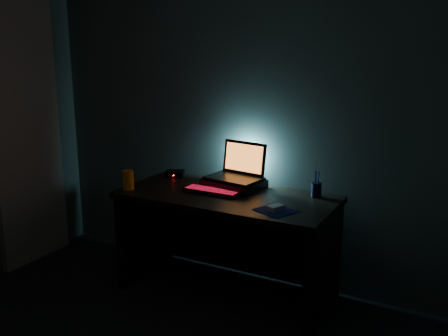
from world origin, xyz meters
name	(u,v)px	position (x,y,z in m)	size (l,w,h in m)	color
room	(32,178)	(0.00, 0.00, 1.25)	(3.50, 4.00, 2.50)	black
desk	(230,227)	(0.00, 1.67, 0.49)	(1.50, 0.70, 0.75)	black
curtain	(25,123)	(-1.71, 1.42, 1.15)	(0.06, 0.65, 2.30)	beige
riser	(234,183)	(-0.03, 1.80, 0.78)	(0.40, 0.30, 0.06)	black
laptop	(238,170)	(-0.03, 1.85, 0.87)	(0.41, 0.33, 0.26)	black
keyboard	(212,191)	(-0.11, 1.60, 0.76)	(0.41, 0.13, 0.03)	black
mousepad	(276,210)	(0.43, 1.45, 0.75)	(0.22, 0.20, 0.00)	navy
mouse	(276,208)	(0.43, 1.45, 0.77)	(0.06, 0.10, 0.03)	#9E9FA4
pen_cup	(316,190)	(0.56, 1.85, 0.80)	(0.07, 0.07, 0.10)	black
juice_glass	(128,180)	(-0.68, 1.40, 0.82)	(0.08, 0.08, 0.14)	orange
router	(175,174)	(-0.58, 1.86, 0.77)	(0.17, 0.15, 0.05)	black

